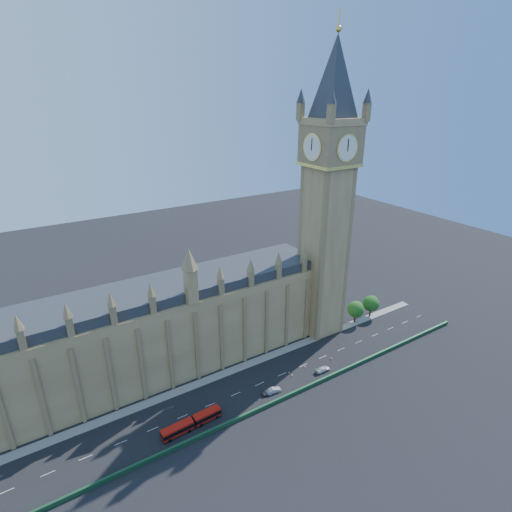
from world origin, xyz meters
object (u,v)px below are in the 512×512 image
car_grey (268,392)px  car_silver (274,390)px  car_white (323,369)px  red_bus (192,423)px

car_grey → car_silver: 1.67m
car_silver → car_white: size_ratio=0.89×
car_white → red_bus: bearing=89.9°
car_silver → car_white: car_silver is taller
red_bus → car_white: red_bus is taller
car_silver → car_grey: bearing=84.0°
red_bus → car_silver: red_bus is taller
car_silver → red_bus: bearing=96.0°
red_bus → car_grey: 23.18m
red_bus → car_grey: size_ratio=4.13×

